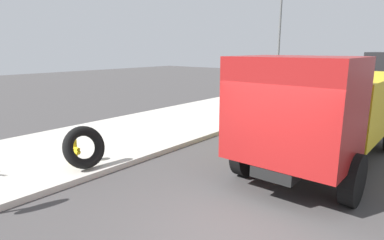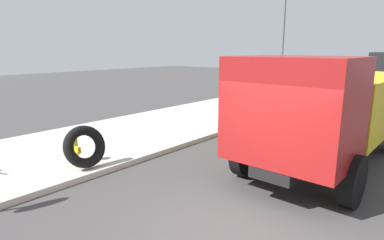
# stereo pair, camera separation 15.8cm
# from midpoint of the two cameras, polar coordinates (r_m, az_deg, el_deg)

# --- Properties ---
(ground_plane) EXTENTS (80.00, 80.00, 0.00)m
(ground_plane) POSITION_cam_midpoint_polar(r_m,az_deg,el_deg) (6.03, 8.68, -19.09)
(ground_plane) COLOR #423F3F
(sidewalk_curb) EXTENTS (36.00, 5.00, 0.15)m
(sidewalk_curb) POSITION_cam_midpoint_polar(r_m,az_deg,el_deg) (10.62, -22.53, -5.25)
(sidewalk_curb) COLOR #BCB7AD
(sidewalk_curb) RESTS_ON ground
(fire_hydrant) EXTENTS (0.24, 0.55, 0.89)m
(fire_hydrant) POSITION_cam_midpoint_polar(r_m,az_deg,el_deg) (9.10, -19.82, -4.31)
(fire_hydrant) COLOR yellow
(fire_hydrant) RESTS_ON sidewalk_curb
(loose_tire) EXTENTS (1.15, 0.71, 1.12)m
(loose_tire) POSITION_cam_midpoint_polar(r_m,az_deg,el_deg) (8.61, -18.07, -4.54)
(loose_tire) COLOR black
(loose_tire) RESTS_ON sidewalk_curb
(dump_truck_yellow) EXTENTS (7.01, 2.83, 3.00)m
(dump_truck_yellow) POSITION_cam_midpoint_polar(r_m,az_deg,el_deg) (9.36, 23.72, 2.03)
(dump_truck_yellow) COLOR gold
(dump_truck_yellow) RESTS_ON ground
(street_light_pole) EXTENTS (0.12, 0.12, 6.30)m
(street_light_pole) POSITION_cam_midpoint_polar(r_m,az_deg,el_deg) (17.30, 16.08, 12.59)
(street_light_pole) COLOR #595B5E
(street_light_pole) RESTS_ON sidewalk_curb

